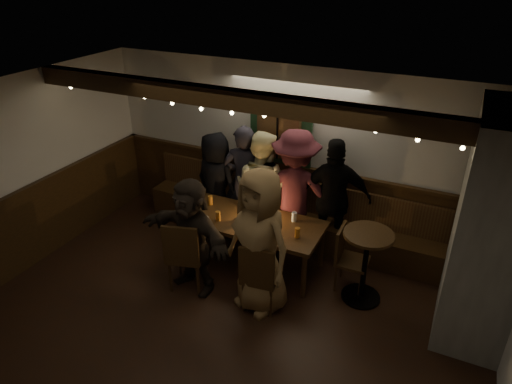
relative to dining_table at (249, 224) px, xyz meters
The scene contains 13 objects.
room 1.33m from the dining_table, ahead, with size 6.02×5.01×2.62m.
dining_table is the anchor object (origin of this frame).
chair_near_left 0.99m from the dining_table, 120.69° to the right, with size 0.56×0.56×1.01m.
chair_near_right 0.97m from the dining_table, 57.02° to the right, with size 0.48×0.48×0.95m.
chair_end 1.35m from the dining_table, ahead, with size 0.40×0.40×0.87m.
high_top 1.61m from the dining_table, ahead, with size 0.61×0.61×0.97m.
person_a 1.10m from the dining_table, 143.78° to the left, with size 0.78×0.51×1.61m, color black.
person_b 0.87m from the dining_table, 121.28° to the left, with size 0.64×0.42×1.77m, color black.
person_c 0.72m from the dining_table, 101.62° to the left, with size 0.85×0.66×1.75m, color beige.
person_d 0.81m from the dining_table, 58.99° to the left, with size 1.19×0.69×1.85m, color #431922.
person_e 1.23m from the dining_table, 39.16° to the left, with size 1.04×0.43×1.77m, color black.
person_f 0.88m from the dining_table, 120.31° to the right, with size 1.44×0.46×1.56m, color black.
person_g 0.90m from the dining_table, 55.58° to the right, with size 0.90×0.59×1.85m, color olive.
Camera 1 is at (2.16, -3.35, 3.90)m, focal length 32.00 mm.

